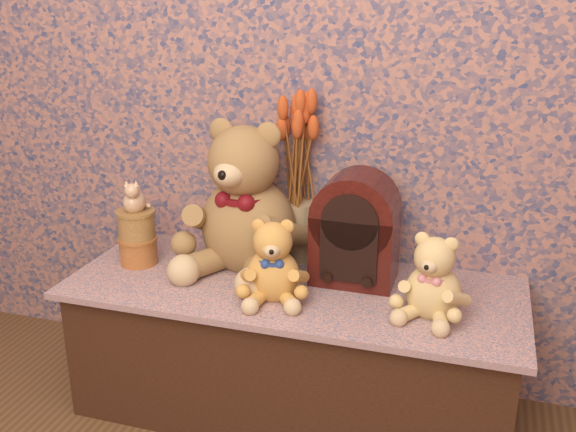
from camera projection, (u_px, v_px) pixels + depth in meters
The scene contains 10 objects.
display_shelf at pixel (293, 348), 2.06m from camera, with size 1.39×0.56×0.44m, color #3B5379.
teddy_large at pixel (248, 189), 2.05m from camera, with size 0.41×0.49×0.52m, color brown, non-canonical shape.
teddy_medium at pixel (273, 255), 1.87m from camera, with size 0.21×0.25×0.26m, color gold, non-canonical shape.
teddy_small at pixel (435, 272), 1.76m from camera, with size 0.20×0.24×0.26m, color tan, non-canonical shape.
cathedral_radio at pixel (356, 227), 1.96m from camera, with size 0.25×0.18×0.35m, color #350F09, non-canonical shape.
ceramic_vase at pixel (298, 230), 2.15m from camera, with size 0.12×0.12×0.20m, color tan.
dried_stalks at pixel (299, 139), 2.05m from camera, with size 0.22×0.22×0.42m, color #CA4D20, non-canonical shape.
biscuit_tin_lower at pixel (139, 251), 2.13m from camera, with size 0.12×0.12×0.09m, color gold.
biscuit_tin_upper at pixel (136, 225), 2.10m from camera, with size 0.12×0.12×0.09m, color tan.
cat_figurine at pixel (134, 195), 2.06m from camera, with size 0.08×0.09×0.11m, color silver, non-canonical shape.
Camera 1 is at (0.52, -0.49, 1.30)m, focal length 40.35 mm.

